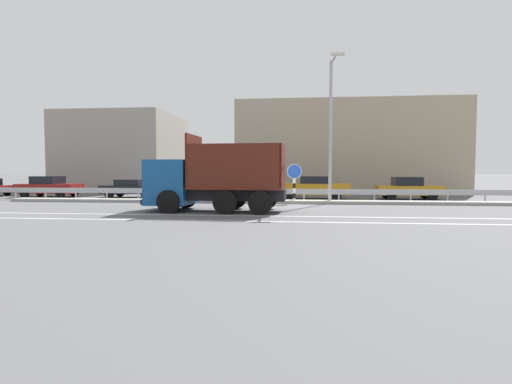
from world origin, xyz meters
name	(u,v)px	position (x,y,z in m)	size (l,w,h in m)	color
ground_plane	(285,206)	(0.00, 0.00, 0.00)	(320.00, 320.00, 0.00)	#565659
lane_strip_0	(209,215)	(-3.07, -4.74, 0.00)	(60.71, 0.16, 0.01)	silver
lane_strip_1	(199,221)	(-3.07, -6.52, 0.00)	(60.71, 0.16, 0.01)	silver
median_island	(286,202)	(0.00, 1.73, 0.09)	(33.39, 1.10, 0.18)	gray
median_guardrail	(287,192)	(0.00, 2.84, 0.57)	(60.71, 0.09, 0.78)	#9EA0A5
dump_truck	(201,184)	(-3.87, -2.91, 1.26)	(6.51, 2.97, 3.55)	#144C8C
median_road_sign	(294,182)	(0.46, 1.73, 1.23)	(0.84, 0.16, 2.26)	white
street_lamp_1	(331,124)	(2.50, 1.59, 4.52)	(0.71, 2.36, 8.05)	#ADADB2
parked_car_1	(49,187)	(-16.82, 5.20, 0.74)	(4.23, 1.94, 1.48)	maroon
parked_car_2	(132,188)	(-10.85, 5.44, 0.66)	(4.12, 2.08, 1.26)	black
parked_car_3	(217,187)	(-4.82, 5.37, 0.77)	(4.90, 2.06, 1.52)	navy
parked_car_4	(314,187)	(1.71, 5.35, 0.77)	(4.74, 1.81, 1.51)	#B27A14
parked_car_5	(408,188)	(7.84, 5.57, 0.73)	(4.08, 1.96, 1.47)	#B27A14
background_building_0	(125,153)	(-16.24, 16.43, 3.60)	(10.01, 9.95, 7.20)	gray
background_building_1	(341,151)	(4.73, 17.43, 3.73)	(18.06, 15.16, 7.47)	tan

